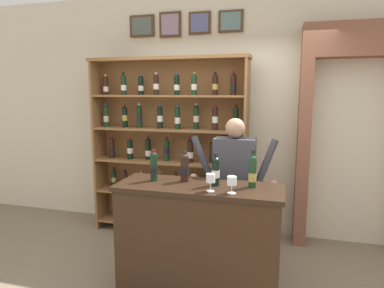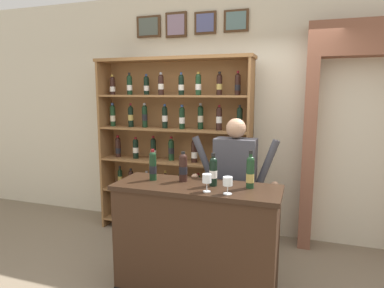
# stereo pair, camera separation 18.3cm
# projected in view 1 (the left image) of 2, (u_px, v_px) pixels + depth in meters

# --- Properties ---
(back_wall) EXTENTS (12.00, 0.19, 3.10)m
(back_wall) POSITION_uv_depth(u_px,v_px,m) (226.00, 114.00, 4.38)
(back_wall) COLOR beige
(back_wall) RESTS_ON ground
(wine_shelf) EXTENTS (2.02, 0.36, 2.26)m
(wine_shelf) POSITION_uv_depth(u_px,v_px,m) (169.00, 143.00, 4.26)
(wine_shelf) COLOR olive
(wine_shelf) RESTS_ON ground
(archway_doorway) EXTENTS (1.32, 0.45, 2.59)m
(archway_doorway) POSITION_uv_depth(u_px,v_px,m) (357.00, 122.00, 3.86)
(archway_doorway) COLOR brown
(archway_doorway) RESTS_ON ground
(tasting_counter) EXTENTS (1.46, 0.53, 1.03)m
(tasting_counter) POSITION_uv_depth(u_px,v_px,m) (199.00, 241.00, 2.99)
(tasting_counter) COLOR #382316
(tasting_counter) RESTS_ON ground
(shopkeeper) EXTENTS (0.90, 0.22, 1.58)m
(shopkeeper) POSITION_uv_depth(u_px,v_px,m) (234.00, 178.00, 3.38)
(shopkeeper) COLOR #2D3347
(shopkeeper) RESTS_ON ground
(tasting_bottle_bianco) EXTENTS (0.07, 0.07, 0.29)m
(tasting_bottle_bianco) POSITION_uv_depth(u_px,v_px,m) (154.00, 166.00, 3.04)
(tasting_bottle_bianco) COLOR black
(tasting_bottle_bianco) RESTS_ON tasting_counter
(tasting_bottle_riserva) EXTENTS (0.08, 0.08, 0.27)m
(tasting_bottle_riserva) POSITION_uv_depth(u_px,v_px,m) (185.00, 167.00, 3.02)
(tasting_bottle_riserva) COLOR black
(tasting_bottle_riserva) RESTS_ON tasting_counter
(tasting_bottle_rosso) EXTENTS (0.07, 0.07, 0.29)m
(tasting_bottle_rosso) POSITION_uv_depth(u_px,v_px,m) (216.00, 170.00, 2.89)
(tasting_bottle_rosso) COLOR black
(tasting_bottle_rosso) RESTS_ON tasting_counter
(tasting_bottle_super_tuscan) EXTENTS (0.07, 0.07, 0.32)m
(tasting_bottle_super_tuscan) POSITION_uv_depth(u_px,v_px,m) (253.00, 171.00, 2.84)
(tasting_bottle_super_tuscan) COLOR #19381E
(tasting_bottle_super_tuscan) RESTS_ON tasting_counter
(wine_glass_right) EXTENTS (0.08, 0.08, 0.15)m
(wine_glass_right) POSITION_uv_depth(u_px,v_px,m) (211.00, 179.00, 2.71)
(wine_glass_right) COLOR silver
(wine_glass_right) RESTS_ON tasting_counter
(wine_glass_left) EXTENTS (0.08, 0.08, 0.14)m
(wine_glass_left) POSITION_uv_depth(u_px,v_px,m) (232.00, 181.00, 2.66)
(wine_glass_left) COLOR silver
(wine_glass_left) RESTS_ON tasting_counter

